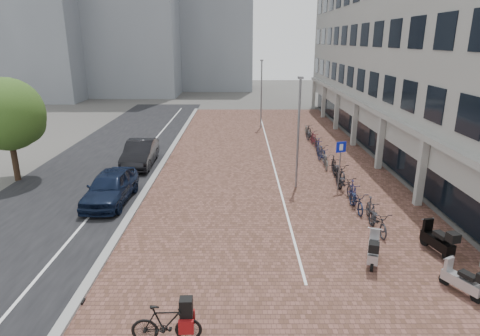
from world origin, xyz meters
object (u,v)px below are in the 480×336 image
(car_dark, at_px, (140,153))
(scooter_front, at_px, (373,249))
(scooter_back, at_px, (463,279))
(car_navy, at_px, (110,187))
(hero_bike, at_px, (166,323))
(parking_sign, at_px, (340,158))
(scooter_mid, at_px, (437,239))

(car_dark, relative_size, scooter_front, 2.93)
(scooter_front, relative_size, scooter_back, 1.08)
(car_navy, xyz_separation_m, scooter_front, (11.35, -5.93, -0.23))
(car_dark, height_order, hero_bike, car_dark)
(car_navy, height_order, parking_sign, parking_sign)
(car_dark, distance_m, scooter_front, 16.76)
(scooter_front, height_order, scooter_mid, scooter_mid)
(car_navy, xyz_separation_m, parking_sign, (11.83, 1.61, 1.06))
(scooter_mid, xyz_separation_m, parking_sign, (-2.17, 6.86, 1.26))
(scooter_front, bearing_deg, car_navy, 171.82)
(car_navy, xyz_separation_m, hero_bike, (4.51, -10.01, -0.21))
(hero_bike, bearing_deg, parking_sign, -34.12)
(hero_bike, bearing_deg, scooter_back, -78.46)
(scooter_front, height_order, parking_sign, parking_sign)
(hero_bike, distance_m, parking_sign, 13.79)
(car_navy, relative_size, parking_sign, 1.73)
(car_dark, bearing_deg, hero_bike, -76.62)
(hero_bike, height_order, scooter_front, hero_bike)
(car_dark, relative_size, parking_sign, 1.79)
(car_navy, bearing_deg, scooter_front, -26.10)
(hero_bike, distance_m, scooter_front, 7.96)
(car_dark, bearing_deg, car_navy, -92.00)
(scooter_back, bearing_deg, car_dark, 105.97)
(car_navy, bearing_deg, scooter_mid, -19.05)
(scooter_front, xyz_separation_m, parking_sign, (0.48, 7.54, 1.30))
(scooter_front, distance_m, parking_sign, 7.67)
(car_dark, xyz_separation_m, scooter_mid, (14.00, -11.64, -0.20))
(scooter_mid, distance_m, scooter_back, 2.62)
(hero_bike, bearing_deg, car_navy, 22.34)
(car_dark, height_order, parking_sign, parking_sign)
(car_dark, bearing_deg, scooter_back, -48.27)
(scooter_mid, bearing_deg, car_dark, 126.47)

